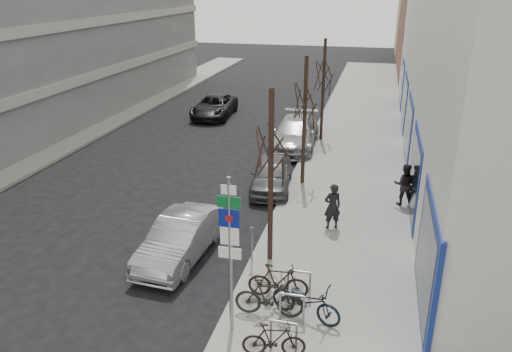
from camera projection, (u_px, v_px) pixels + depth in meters
The scene contains 23 objects.
ground at pixel (144, 318), 13.02m from camera, with size 120.00×120.00×0.00m, color black.
sidewalk_east at pixel (347, 188), 21.03m from camera, with size 5.00×70.00×0.15m, color slate.
sidewalk_west at pixel (28, 159), 24.49m from camera, with size 3.00×70.00×0.15m, color slate.
brick_building_far at pixel (470, 31), 44.83m from camera, with size 12.00×14.00×8.00m, color brown.
tan_building_far at pixel (456, 15), 58.09m from camera, with size 13.00×12.00×9.00m, color #937A5B.
highway_sign_pole at pixel (230, 247), 11.58m from camera, with size 0.55×0.10×4.20m.
bike_rack at pixel (292, 305), 12.47m from camera, with size 0.66×2.26×0.83m.
tree_near at pixel (271, 137), 14.11m from camera, with size 1.80×1.80×5.50m.
tree_mid at pixel (306, 91), 19.99m from camera, with size 1.80×1.80×5.50m.
tree_far at pixel (324, 66), 25.86m from camera, with size 1.80×1.80×5.50m.
meter_front at pixel (252, 242), 14.92m from camera, with size 0.10×0.08×1.27m.
meter_mid at pixel (286, 177), 19.89m from camera, with size 0.10×0.08×1.27m.
meter_back at pixel (306, 138), 24.86m from camera, with size 0.10×0.08×1.27m.
bike_near_right at pixel (274, 340), 11.34m from camera, with size 0.44×1.48×0.90m, color black.
bike_mid_curb at pixel (306, 298), 12.60m from camera, with size 0.58×1.93×1.18m, color black.
bike_mid_inner at pixel (269, 297), 12.70m from camera, with size 0.54×1.80×1.09m, color black.
bike_far_inner at pixel (278, 281), 13.46m from camera, with size 0.50×1.68×1.02m, color black.
parked_car_front at pixel (180, 238), 15.64m from camera, with size 1.46×4.19×1.38m, color #A8A7AC.
parked_car_mid at pixel (272, 174), 20.88m from camera, with size 1.59×3.96×1.35m, color #505155.
parked_car_back at pixel (295, 134), 26.06m from camera, with size 2.19×5.38×1.56m, color #96979B.
lane_car at pixel (214, 106), 32.21m from camera, with size 2.25×4.87×1.35m, color black.
pedestrian_near at pixel (332, 206), 17.15m from camera, with size 0.61×0.40×1.67m, color black.
pedestrian_far at pixel (404, 184), 19.01m from camera, with size 0.62×0.42×1.68m, color black.
Camera 1 is at (5.43, -9.75, 8.21)m, focal length 35.00 mm.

